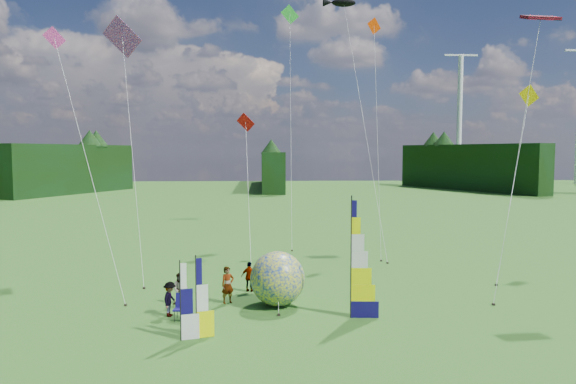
{
  "coord_description": "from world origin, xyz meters",
  "views": [
    {
      "loc": [
        -2.19,
        -18.39,
        7.25
      ],
      "look_at": [
        -1.0,
        4.0,
        5.5
      ],
      "focal_mm": 32.0,
      "sensor_mm": 36.0,
      "label": 1
    }
  ],
  "objects_px": {
    "feather_banner_main": "(351,260)",
    "spectator_c": "(170,299)",
    "spectator_b": "(180,289)",
    "spectator_d": "(250,277)",
    "side_banner_far": "(180,302)",
    "kite_whale": "(363,105)",
    "spectator_a": "(228,285)",
    "bol_inflatable": "(278,279)",
    "side_banner_left": "(196,299)",
    "camp_chair": "(181,307)"
  },
  "relations": [
    {
      "from": "feather_banner_main",
      "to": "spectator_c",
      "type": "relative_size",
      "value": 3.36
    },
    {
      "from": "spectator_b",
      "to": "feather_banner_main",
      "type": "bearing_deg",
      "value": -11.13
    },
    {
      "from": "feather_banner_main",
      "to": "spectator_d",
      "type": "xyz_separation_m",
      "value": [
        -4.5,
        4.48,
        -1.81
      ]
    },
    {
      "from": "side_banner_far",
      "to": "spectator_b",
      "type": "bearing_deg",
      "value": 85.02
    },
    {
      "from": "spectator_c",
      "to": "kite_whale",
      "type": "height_order",
      "value": "kite_whale"
    },
    {
      "from": "side_banner_far",
      "to": "spectator_a",
      "type": "height_order",
      "value": "side_banner_far"
    },
    {
      "from": "feather_banner_main",
      "to": "spectator_b",
      "type": "height_order",
      "value": "feather_banner_main"
    },
    {
      "from": "feather_banner_main",
      "to": "spectator_c",
      "type": "distance_m",
      "value": 8.17
    },
    {
      "from": "feather_banner_main",
      "to": "bol_inflatable",
      "type": "relative_size",
      "value": 2.01
    },
    {
      "from": "feather_banner_main",
      "to": "bol_inflatable",
      "type": "xyz_separation_m",
      "value": [
        -3.13,
        2.0,
        -1.3
      ]
    },
    {
      "from": "side_banner_left",
      "to": "side_banner_far",
      "type": "xyz_separation_m",
      "value": [
        -0.58,
        -0.17,
        -0.08
      ]
    },
    {
      "from": "side_banner_far",
      "to": "spectator_d",
      "type": "relative_size",
      "value": 1.94
    },
    {
      "from": "spectator_b",
      "to": "side_banner_left",
      "type": "bearing_deg",
      "value": -67.92
    },
    {
      "from": "spectator_a",
      "to": "spectator_b",
      "type": "distance_m",
      "value": 2.24
    },
    {
      "from": "spectator_d",
      "to": "kite_whale",
      "type": "distance_m",
      "value": 18.17
    },
    {
      "from": "spectator_a",
      "to": "spectator_b",
      "type": "bearing_deg",
      "value": 154.65
    },
    {
      "from": "side_banner_far",
      "to": "bol_inflatable",
      "type": "distance_m",
      "value": 5.82
    },
    {
      "from": "spectator_d",
      "to": "kite_whale",
      "type": "bearing_deg",
      "value": -104.96
    },
    {
      "from": "kite_whale",
      "to": "spectator_a",
      "type": "bearing_deg",
      "value": -113.83
    },
    {
      "from": "feather_banner_main",
      "to": "side_banner_left",
      "type": "relative_size",
      "value": 1.63
    },
    {
      "from": "kite_whale",
      "to": "bol_inflatable",
      "type": "bearing_deg",
      "value": -105.98
    },
    {
      "from": "spectator_c",
      "to": "feather_banner_main",
      "type": "bearing_deg",
      "value": -84.0
    },
    {
      "from": "bol_inflatable",
      "to": "spectator_a",
      "type": "distance_m",
      "value": 2.47
    },
    {
      "from": "spectator_b",
      "to": "spectator_d",
      "type": "bearing_deg",
      "value": 39.09
    },
    {
      "from": "side_banner_left",
      "to": "feather_banner_main",
      "type": "bearing_deg",
      "value": 1.57
    },
    {
      "from": "side_banner_left",
      "to": "camp_chair",
      "type": "xyz_separation_m",
      "value": [
        -0.94,
        2.26,
        -1.02
      ]
    },
    {
      "from": "side_banner_far",
      "to": "spectator_c",
      "type": "bearing_deg",
      "value": 93.37
    },
    {
      "from": "side_banner_left",
      "to": "spectator_c",
      "type": "relative_size",
      "value": 2.06
    },
    {
      "from": "spectator_c",
      "to": "bol_inflatable",
      "type": "bearing_deg",
      "value": -63.67
    },
    {
      "from": "bol_inflatable",
      "to": "camp_chair",
      "type": "bearing_deg",
      "value": -155.78
    },
    {
      "from": "side_banner_far",
      "to": "camp_chair",
      "type": "bearing_deg",
      "value": 84.51
    },
    {
      "from": "side_banner_far",
      "to": "spectator_b",
      "type": "xyz_separation_m",
      "value": [
        -0.74,
        4.69,
        -0.75
      ]
    },
    {
      "from": "side_banner_far",
      "to": "spectator_b",
      "type": "relative_size",
      "value": 1.99
    },
    {
      "from": "side_banner_left",
      "to": "spectator_c",
      "type": "height_order",
      "value": "side_banner_left"
    },
    {
      "from": "feather_banner_main",
      "to": "side_banner_left",
      "type": "distance_m",
      "value": 6.85
    },
    {
      "from": "side_banner_far",
      "to": "camp_chair",
      "type": "distance_m",
      "value": 2.64
    },
    {
      "from": "spectator_d",
      "to": "side_banner_left",
      "type": "bearing_deg",
      "value": 92.31
    },
    {
      "from": "spectator_d",
      "to": "kite_whale",
      "type": "height_order",
      "value": "kite_whale"
    },
    {
      "from": "side_banner_left",
      "to": "kite_whale",
      "type": "xyz_separation_m",
      "value": [
        10.26,
        19.32,
        9.2
      ]
    },
    {
      "from": "feather_banner_main",
      "to": "bol_inflatable",
      "type": "distance_m",
      "value": 3.94
    },
    {
      "from": "feather_banner_main",
      "to": "side_banner_far",
      "type": "relative_size",
      "value": 1.71
    },
    {
      "from": "feather_banner_main",
      "to": "spectator_b",
      "type": "relative_size",
      "value": 3.41
    },
    {
      "from": "spectator_a",
      "to": "spectator_d",
      "type": "bearing_deg",
      "value": 33.96
    },
    {
      "from": "side_banner_left",
      "to": "spectator_b",
      "type": "distance_m",
      "value": 4.78
    },
    {
      "from": "side_banner_far",
      "to": "spectator_b",
      "type": "height_order",
      "value": "side_banner_far"
    },
    {
      "from": "feather_banner_main",
      "to": "camp_chair",
      "type": "xyz_separation_m",
      "value": [
        -7.36,
        0.1,
        -2.03
      ]
    },
    {
      "from": "side_banner_far",
      "to": "bol_inflatable",
      "type": "bearing_deg",
      "value": 34.32
    },
    {
      "from": "side_banner_left",
      "to": "bol_inflatable",
      "type": "relative_size",
      "value": 1.23
    },
    {
      "from": "side_banner_far",
      "to": "spectator_d",
      "type": "xyz_separation_m",
      "value": [
        2.5,
        6.82,
        -0.73
      ]
    },
    {
      "from": "feather_banner_main",
      "to": "kite_whale",
      "type": "relative_size",
      "value": 0.24
    }
  ]
}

